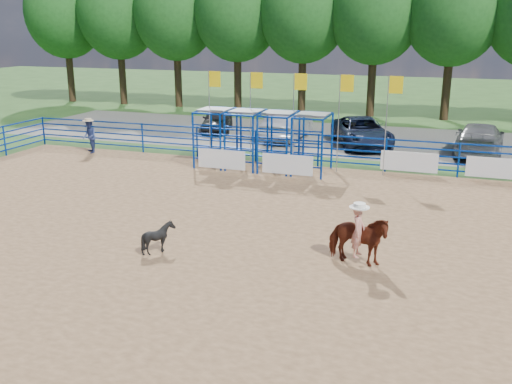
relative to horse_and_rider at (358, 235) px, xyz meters
The scene contains 13 objects.
ground 3.66m from the horse_and_rider, behind, with size 120.00×120.00×0.00m, color #355C24.
arena_dirt 3.66m from the horse_and_rider, behind, with size 30.00×20.00×0.02m, color #946E4A.
gravel_strip 17.86m from the horse_and_rider, 101.41° to the left, with size 40.00×10.00×0.01m, color slate.
horse_and_rider is the anchor object (origin of this frame).
calf 5.50m from the horse_and_rider, 169.46° to the right, with size 0.72×0.81×0.90m, color black.
spectator_cowboy 17.78m from the horse_and_rider, 147.49° to the left, with size 1.00×1.01×1.71m.
car_a 20.75m from the horse_and_rider, 123.23° to the left, with size 1.66×4.13×1.41m, color black.
car_b 17.56m from the horse_and_rider, 112.19° to the left, with size 1.72×4.94×1.63m, color gray.
car_c 16.00m from the horse_and_rider, 98.71° to the left, with size 2.47×5.36×1.49m, color #141B33.
car_d 15.92m from the horse_and_rider, 77.63° to the left, with size 2.19×5.38×1.56m, color #59595B.
perimeter_fence 3.56m from the horse_and_rider, behind, with size 30.10×20.10×1.50m.
chute_assembly 10.80m from the horse_and_rider, 120.21° to the left, with size 19.32×2.41×4.20m.
treeline 27.54m from the horse_and_rider, 97.59° to the left, with size 56.40×6.40×11.24m.
Camera 1 is at (5.62, -14.70, 6.16)m, focal length 40.00 mm.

